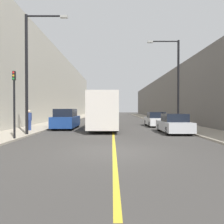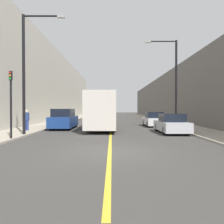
{
  "view_description": "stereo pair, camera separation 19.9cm",
  "coord_description": "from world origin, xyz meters",
  "px_view_note": "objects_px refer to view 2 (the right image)",
  "views": [
    {
      "loc": [
        -0.1,
        -9.58,
        1.9
      ],
      "look_at": [
        -0.01,
        18.21,
        1.46
      ],
      "focal_mm": 35.0,
      "sensor_mm": 36.0,
      "label": 1
    },
    {
      "loc": [
        0.1,
        -9.58,
        1.9
      ],
      "look_at": [
        -0.01,
        18.21,
        1.46
      ],
      "focal_mm": 35.0,
      "sensor_mm": 36.0,
      "label": 2
    }
  ],
  "objects_px": {
    "bus": "(104,110)",
    "pedestrian": "(28,120)",
    "street_lamp_left": "(28,66)",
    "car_right_near": "(172,124)",
    "traffic_light": "(12,102)",
    "street_lamp_right": "(174,78)",
    "car_right_mid": "(155,120)",
    "parked_suv_left": "(65,120)"
  },
  "relations": [
    {
      "from": "parked_suv_left",
      "to": "street_lamp_left",
      "type": "height_order",
      "value": "street_lamp_left"
    },
    {
      "from": "car_right_near",
      "to": "street_lamp_left",
      "type": "height_order",
      "value": "street_lamp_left"
    },
    {
      "from": "street_lamp_left",
      "to": "traffic_light",
      "type": "distance_m",
      "value": 3.34
    },
    {
      "from": "street_lamp_left",
      "to": "street_lamp_right",
      "type": "xyz_separation_m",
      "value": [
        11.58,
        5.05,
        -0.1
      ]
    },
    {
      "from": "car_right_near",
      "to": "pedestrian",
      "type": "relative_size",
      "value": 2.63
    },
    {
      "from": "traffic_light",
      "to": "street_lamp_right",
      "type": "bearing_deg",
      "value": 31.57
    },
    {
      "from": "street_lamp_right",
      "to": "car_right_mid",
      "type": "bearing_deg",
      "value": 111.91
    },
    {
      "from": "car_right_near",
      "to": "street_lamp_right",
      "type": "xyz_separation_m",
      "value": [
        1.09,
        3.37,
        4.07
      ]
    },
    {
      "from": "parked_suv_left",
      "to": "pedestrian",
      "type": "xyz_separation_m",
      "value": [
        -2.49,
        -2.58,
        0.11
      ]
    },
    {
      "from": "street_lamp_right",
      "to": "parked_suv_left",
      "type": "bearing_deg",
      "value": 178.78
    },
    {
      "from": "street_lamp_left",
      "to": "car_right_near",
      "type": "bearing_deg",
      "value": 9.1
    },
    {
      "from": "car_right_near",
      "to": "pedestrian",
      "type": "height_order",
      "value": "pedestrian"
    },
    {
      "from": "car_right_mid",
      "to": "street_lamp_left",
      "type": "distance_m",
      "value": 13.78
    },
    {
      "from": "bus",
      "to": "street_lamp_right",
      "type": "relative_size",
      "value": 1.46
    },
    {
      "from": "car_right_near",
      "to": "pedestrian",
      "type": "bearing_deg",
      "value": 175.02
    },
    {
      "from": "street_lamp_right",
      "to": "pedestrian",
      "type": "distance_m",
      "value": 13.45
    },
    {
      "from": "bus",
      "to": "pedestrian",
      "type": "bearing_deg",
      "value": -150.09
    },
    {
      "from": "car_right_near",
      "to": "street_lamp_right",
      "type": "relative_size",
      "value": 0.55
    },
    {
      "from": "street_lamp_left",
      "to": "bus",
      "type": "bearing_deg",
      "value": 51.22
    },
    {
      "from": "street_lamp_left",
      "to": "pedestrian",
      "type": "bearing_deg",
      "value": 112.62
    },
    {
      "from": "car_right_near",
      "to": "parked_suv_left",
      "type": "bearing_deg",
      "value": 158.53
    },
    {
      "from": "street_lamp_left",
      "to": "traffic_light",
      "type": "xyz_separation_m",
      "value": [
        -0.16,
        -2.16,
        -2.54
      ]
    },
    {
      "from": "car_right_mid",
      "to": "street_lamp_left",
      "type": "height_order",
      "value": "street_lamp_left"
    },
    {
      "from": "car_right_near",
      "to": "traffic_light",
      "type": "relative_size",
      "value": 1.1
    },
    {
      "from": "bus",
      "to": "parked_suv_left",
      "type": "distance_m",
      "value": 3.83
    },
    {
      "from": "street_lamp_right",
      "to": "traffic_light",
      "type": "bearing_deg",
      "value": -148.43
    },
    {
      "from": "street_lamp_right",
      "to": "traffic_light",
      "type": "height_order",
      "value": "street_lamp_right"
    },
    {
      "from": "car_right_near",
      "to": "street_lamp_left",
      "type": "xyz_separation_m",
      "value": [
        -10.49,
        -1.68,
        4.17
      ]
    },
    {
      "from": "bus",
      "to": "car_right_near",
      "type": "distance_m",
      "value": 7.2
    },
    {
      "from": "pedestrian",
      "to": "traffic_light",
      "type": "bearing_deg",
      "value": -78.75
    },
    {
      "from": "traffic_light",
      "to": "pedestrian",
      "type": "relative_size",
      "value": 2.4
    },
    {
      "from": "bus",
      "to": "parked_suv_left",
      "type": "height_order",
      "value": "bus"
    },
    {
      "from": "car_right_mid",
      "to": "street_lamp_right",
      "type": "bearing_deg",
      "value": -68.09
    },
    {
      "from": "street_lamp_left",
      "to": "street_lamp_right",
      "type": "distance_m",
      "value": 12.63
    },
    {
      "from": "bus",
      "to": "parked_suv_left",
      "type": "relative_size",
      "value": 2.5
    },
    {
      "from": "traffic_light",
      "to": "pedestrian",
      "type": "bearing_deg",
      "value": 101.25
    },
    {
      "from": "parked_suv_left",
      "to": "street_lamp_right",
      "type": "bearing_deg",
      "value": -1.22
    },
    {
      "from": "car_right_near",
      "to": "traffic_light",
      "type": "bearing_deg",
      "value": -160.16
    },
    {
      "from": "street_lamp_right",
      "to": "car_right_near",
      "type": "bearing_deg",
      "value": -107.92
    },
    {
      "from": "bus",
      "to": "street_lamp_left",
      "type": "xyz_separation_m",
      "value": [
        -4.98,
        -6.2,
        3.11
      ]
    },
    {
      "from": "parked_suv_left",
      "to": "traffic_light",
      "type": "relative_size",
      "value": 1.17
    },
    {
      "from": "traffic_light",
      "to": "pedestrian",
      "type": "xyz_separation_m",
      "value": [
        -0.96,
        4.85,
        -1.33
      ]
    }
  ]
}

